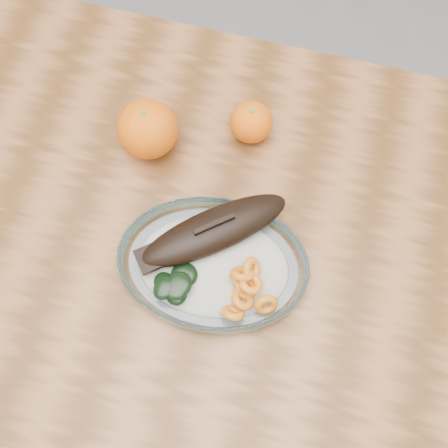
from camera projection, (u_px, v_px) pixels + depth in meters
The scene contains 5 objects.
ground at pixel (179, 335), 1.51m from camera, with size 3.00×3.00×0.00m, color slate.
dining_table at pixel (148, 266), 0.90m from camera, with size 1.20×0.80×0.75m.
plated_meal at pixel (213, 262), 0.78m from camera, with size 0.53×0.53×0.08m.
orange_left at pixel (148, 129), 0.83m from camera, with size 0.09×0.09×0.09m, color #F43B04.
orange_right at pixel (251, 122), 0.84m from camera, with size 0.07×0.07×0.07m, color #F43B04.
Camera 1 is at (0.18, -0.22, 1.52)m, focal length 45.00 mm.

